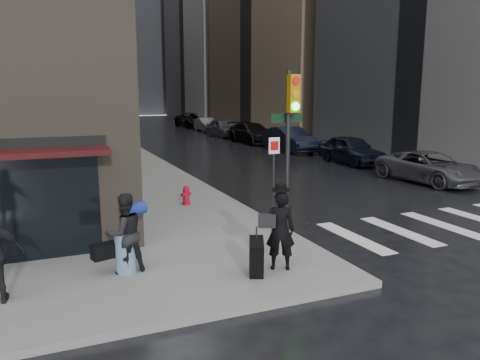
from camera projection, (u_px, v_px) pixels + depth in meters
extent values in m
plane|color=black|center=(251.00, 268.00, 10.51)|extent=(140.00, 140.00, 0.00)
cube|color=slate|center=(104.00, 144.00, 34.97)|extent=(4.00, 50.00, 0.15)
cube|color=slate|center=(266.00, 137.00, 40.10)|extent=(3.00, 50.00, 0.15)
cube|color=silver|center=(353.00, 237.00, 12.75)|extent=(0.50, 3.00, 0.01)
cube|color=silver|center=(400.00, 231.00, 13.36)|extent=(0.50, 3.00, 0.01)
cube|color=silver|center=(442.00, 225.00, 13.97)|extent=(0.50, 3.00, 0.01)
cube|color=gray|center=(252.00, 34.00, 70.65)|extent=(22.00, 20.00, 25.00)
cube|color=gray|center=(99.00, 21.00, 80.52)|extent=(40.00, 12.00, 32.00)
imported|color=black|center=(280.00, 230.00, 9.93)|extent=(0.74, 0.62, 1.73)
cylinder|color=black|center=(281.00, 190.00, 9.76)|extent=(0.37, 0.37, 0.05)
cylinder|color=black|center=(281.00, 187.00, 9.75)|extent=(0.23, 0.23, 0.14)
cube|color=black|center=(267.00, 221.00, 9.83)|extent=(0.38, 0.25, 0.30)
cube|color=black|center=(256.00, 258.00, 9.62)|extent=(0.52, 0.73, 0.87)
cylinder|color=black|center=(257.00, 236.00, 9.53)|extent=(0.03, 0.03, 0.40)
imported|color=black|center=(125.00, 234.00, 9.74)|extent=(0.97, 0.85, 1.70)
cube|color=black|center=(104.00, 251.00, 9.69)|extent=(0.57, 0.40, 0.32)
cylinder|color=navy|center=(134.00, 209.00, 9.92)|extent=(0.58, 0.47, 0.27)
cylinder|color=black|center=(287.00, 153.00, 12.53)|extent=(0.13, 0.13, 4.31)
cube|color=#B07D0B|center=(294.00, 94.00, 12.04)|extent=(0.31, 0.21, 0.97)
cylinder|color=red|center=(296.00, 81.00, 11.88)|extent=(0.22, 0.07, 0.22)
cylinder|color=orange|center=(296.00, 94.00, 11.94)|extent=(0.22, 0.07, 0.22)
cylinder|color=#19E533|center=(296.00, 106.00, 12.00)|extent=(0.22, 0.07, 0.22)
cylinder|color=black|center=(273.00, 186.00, 12.50)|extent=(0.06, 0.06, 2.58)
cube|color=white|center=(274.00, 146.00, 12.28)|extent=(0.32, 0.04, 0.43)
cube|color=black|center=(287.00, 118.00, 12.44)|extent=(0.97, 0.09, 0.24)
cylinder|color=#A0091F|center=(186.00, 203.00, 15.85)|extent=(0.29, 0.29, 0.09)
cylinder|color=#A0091F|center=(186.00, 197.00, 15.81)|extent=(0.21, 0.21, 0.54)
sphere|color=#A0091F|center=(186.00, 189.00, 15.76)|extent=(0.20, 0.20, 0.20)
cylinder|color=#A0091F|center=(186.00, 194.00, 15.80)|extent=(0.38, 0.25, 0.13)
imported|color=#3E3E43|center=(429.00, 167.00, 20.44)|extent=(2.66, 5.03, 1.35)
imported|color=black|center=(351.00, 150.00, 25.84)|extent=(1.86, 4.56, 1.55)
imported|color=black|center=(290.00, 140.00, 30.96)|extent=(1.76, 4.95, 1.63)
imported|color=black|center=(252.00, 133.00, 36.30)|extent=(2.41, 5.48, 1.57)
imported|color=#3F3E43|center=(223.00, 128.00, 41.59)|extent=(2.18, 4.77, 1.58)
imported|color=#4F4F54|center=(206.00, 125.00, 47.12)|extent=(1.52, 4.18, 1.37)
imported|color=black|center=(193.00, 120.00, 52.61)|extent=(2.99, 5.93, 1.61)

